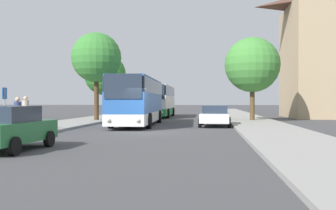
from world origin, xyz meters
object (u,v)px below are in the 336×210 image
(bus_front, at_px, (138,101))
(tree_left_far, at_px, (105,75))
(parked_car_right_near, at_px, (215,115))
(bus_stop_sign, at_px, (5,104))
(bus_middle, at_px, (159,100))
(pedestrian_waiting_far, at_px, (26,113))
(tree_right_near, at_px, (252,65))
(tree_left_near, at_px, (96,58))
(pedestrian_waiting_near, at_px, (18,115))
(parked_car_left_curb, at_px, (9,128))

(bus_front, height_order, tree_left_far, tree_left_far)
(parked_car_right_near, distance_m, bus_stop_sign, 13.56)
(bus_middle, distance_m, bus_stop_sign, 23.63)
(bus_front, relative_size, bus_middle, 1.11)
(bus_front, xyz_separation_m, pedestrian_waiting_far, (-5.13, -6.95, -0.68))
(pedestrian_waiting_far, xyz_separation_m, tree_right_near, (13.89, 12.61, 3.69))
(bus_front, distance_m, tree_left_near, 7.32)
(bus_middle, xyz_separation_m, pedestrian_waiting_near, (-4.36, -23.44, -0.75))
(parked_car_right_near, relative_size, tree_left_near, 0.61)
(bus_middle, bearing_deg, pedestrian_waiting_far, -103.22)
(parked_car_right_near, relative_size, tree_right_near, 0.64)
(bus_middle, xyz_separation_m, parked_car_right_near, (5.77, -15.20, -1.06))
(tree_right_near, bearing_deg, bus_middle, 135.52)
(pedestrian_waiting_near, bearing_deg, bus_middle, -58.66)
(bus_stop_sign, height_order, tree_left_near, tree_left_near)
(tree_right_near, bearing_deg, bus_stop_sign, -135.12)
(pedestrian_waiting_far, bearing_deg, tree_left_near, -19.91)
(bus_middle, height_order, tree_right_near, tree_right_near)
(bus_middle, bearing_deg, tree_left_near, -113.20)
(tree_left_far, distance_m, tree_right_near, 17.93)
(parked_car_left_curb, distance_m, tree_left_near, 20.06)
(bus_front, xyz_separation_m, tree_left_far, (-6.46, 15.13, 2.94))
(tree_left_near, relative_size, tree_right_near, 1.06)
(pedestrian_waiting_near, distance_m, tree_left_far, 24.43)
(parked_car_left_curb, height_order, tree_left_far, tree_left_far)
(pedestrian_waiting_near, bearing_deg, bus_front, -75.23)
(bus_stop_sign, distance_m, tree_left_near, 13.71)
(pedestrian_waiting_near, distance_m, pedestrian_waiting_far, 2.08)
(bus_middle, distance_m, parked_car_left_curb, 29.34)
(bus_front, bearing_deg, bus_middle, 89.18)
(bus_front, relative_size, tree_right_near, 1.69)
(bus_middle, height_order, tree_left_far, tree_left_far)
(parked_car_right_near, height_order, bus_stop_sign, bus_stop_sign)
(bus_front, xyz_separation_m, parked_car_left_curb, (-1.96, -14.79, -0.98))
(pedestrian_waiting_near, distance_m, tree_left_near, 14.22)
(tree_left_far, bearing_deg, parked_car_left_curb, -81.44)
(parked_car_left_curb, xyz_separation_m, tree_left_near, (-2.44, 19.37, 4.62))
(tree_left_far, bearing_deg, pedestrian_waiting_near, -85.55)
(bus_front, distance_m, parked_car_right_near, 5.68)
(pedestrian_waiting_near, xyz_separation_m, tree_right_near, (13.35, 14.61, 3.73))
(parked_car_left_curb, height_order, pedestrian_waiting_near, pedestrian_waiting_near)
(bus_middle, relative_size, parked_car_left_curb, 2.61)
(pedestrian_waiting_near, bearing_deg, tree_left_near, -48.90)
(bus_middle, height_order, bus_stop_sign, bus_middle)
(parked_car_left_curb, height_order, tree_left_near, tree_left_near)
(bus_front, bearing_deg, tree_left_near, 132.14)
(pedestrian_waiting_near, bearing_deg, tree_left_far, -43.67)
(parked_car_left_curb, bearing_deg, tree_left_far, 101.71)
(parked_car_right_near, bearing_deg, tree_left_near, -25.15)
(bus_middle, relative_size, parked_car_right_near, 2.37)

